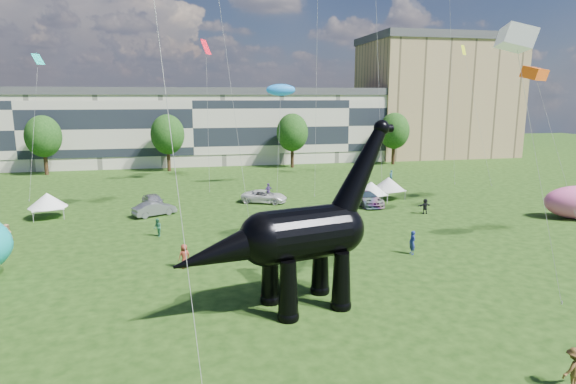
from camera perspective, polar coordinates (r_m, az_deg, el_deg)
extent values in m
plane|color=#16330C|center=(28.83, 7.78, -12.72)|extent=(220.00, 220.00, 0.00)
cube|color=beige|center=(86.93, -11.24, 7.34)|extent=(78.00, 11.00, 12.00)
cube|color=tan|center=(102.29, 17.08, 10.43)|extent=(28.00, 18.00, 22.00)
cylinder|color=#382314|center=(81.12, -26.76, 2.95)|extent=(0.56, 0.56, 3.20)
ellipsoid|color=#14380F|center=(80.67, -27.05, 6.26)|extent=(5.20, 5.20, 6.24)
cylinder|color=#382314|center=(78.44, -13.94, 3.58)|extent=(0.56, 0.56, 3.20)
ellipsoid|color=#14380F|center=(77.97, -14.10, 7.02)|extent=(5.20, 5.20, 6.24)
cylinder|color=#382314|center=(80.23, 0.51, 4.08)|extent=(0.56, 0.56, 3.20)
ellipsoid|color=#14380F|center=(79.77, 0.52, 7.44)|extent=(5.20, 5.20, 6.24)
cylinder|color=#382314|center=(85.88, 12.36, 4.30)|extent=(0.56, 0.56, 3.20)
ellipsoid|color=#14380F|center=(85.46, 12.49, 7.44)|extent=(5.20, 5.20, 6.24)
cone|color=black|center=(25.81, 0.03, -11.61)|extent=(1.36, 1.36, 3.27)
sphere|color=black|center=(26.40, 0.03, -14.49)|extent=(1.20, 1.20, 1.20)
cone|color=black|center=(27.84, -2.12, -9.87)|extent=(1.36, 1.36, 3.27)
sphere|color=black|center=(28.39, -2.10, -12.58)|extent=(1.20, 1.20, 1.20)
cone|color=black|center=(27.27, 6.35, -10.40)|extent=(1.36, 1.36, 3.27)
sphere|color=black|center=(27.83, 6.28, -13.15)|extent=(1.20, 1.20, 1.20)
cone|color=black|center=(29.20, 3.85, -8.86)|extent=(1.36, 1.36, 3.27)
sphere|color=black|center=(29.72, 3.81, -11.46)|extent=(1.20, 1.20, 1.20)
cylinder|color=black|center=(26.59, 1.90, -4.94)|extent=(5.14, 3.93, 2.94)
sphere|color=black|center=(25.66, -2.67, -5.55)|extent=(2.94, 2.94, 2.94)
sphere|color=black|center=(27.68, 6.12, -4.35)|extent=(2.83, 2.83, 2.83)
cone|color=black|center=(27.71, 8.61, 2.29)|extent=(4.37, 2.55, 5.77)
sphere|color=black|center=(28.21, 11.02, 7.49)|extent=(0.92, 0.92, 0.92)
cylinder|color=black|center=(28.40, 11.55, 7.38)|extent=(0.85, 0.64, 0.48)
cone|color=black|center=(25.03, -7.45, -6.95)|extent=(6.14, 3.57, 3.20)
imported|color=#ADAEB2|center=(52.42, -15.63, -1.12)|extent=(3.03, 4.99, 1.59)
imported|color=gray|center=(49.54, -15.55, -1.94)|extent=(4.42, 3.26, 1.39)
imported|color=silver|center=(53.62, -2.82, -0.53)|extent=(5.57, 4.14, 1.40)
imported|color=#595960|center=(53.12, 9.26, -0.65)|extent=(2.57, 5.76, 1.64)
cube|color=white|center=(54.03, 9.78, -0.27)|extent=(3.43, 3.43, 0.11)
cone|color=white|center=(53.89, 9.80, 0.50)|extent=(4.34, 4.34, 1.37)
cylinder|color=#999999|center=(52.37, 9.53, -1.19)|extent=(0.05, 0.05, 1.01)
cylinder|color=#999999|center=(53.97, 11.67, -0.89)|extent=(0.05, 0.05, 1.01)
cylinder|color=#999999|center=(54.35, 7.86, -0.68)|extent=(0.05, 0.05, 1.01)
cylinder|color=#999999|center=(55.89, 9.97, -0.41)|extent=(0.05, 0.05, 1.01)
cube|color=silver|center=(56.57, 11.78, 0.24)|extent=(3.73, 3.73, 0.12)
cone|color=silver|center=(56.43, 11.81, 1.02)|extent=(4.72, 4.72, 1.46)
cylinder|color=#999999|center=(54.79, 11.70, -0.68)|extent=(0.06, 0.06, 1.07)
cylinder|color=#999999|center=(56.66, 13.69, -0.37)|extent=(0.06, 0.06, 1.07)
cylinder|color=#999999|center=(56.74, 9.82, -0.20)|extent=(0.06, 0.06, 1.07)
cylinder|color=#999999|center=(58.56, 11.81, 0.08)|extent=(0.06, 0.06, 1.07)
cube|color=white|center=(52.32, -26.56, -1.66)|extent=(3.43, 3.43, 0.11)
cone|color=white|center=(52.17, -26.63, -0.85)|extent=(4.34, 4.34, 1.41)
cylinder|color=#999999|center=(51.18, -27.97, -2.65)|extent=(0.06, 0.06, 1.03)
cylinder|color=#999999|center=(51.14, -25.04, -2.40)|extent=(0.06, 0.06, 1.03)
cylinder|color=#999999|center=(53.75, -27.91, -2.03)|extent=(0.06, 0.06, 1.03)
cylinder|color=#999999|center=(53.71, -25.12, -1.79)|extent=(0.06, 0.06, 1.03)
imported|color=brown|center=(23.70, 30.74, -17.52)|extent=(1.27, 0.92, 1.76)
imported|color=#9D3727|center=(34.21, -12.19, -7.43)|extent=(0.98, 0.84, 1.69)
imported|color=#2D5B72|center=(68.53, 12.11, 1.89)|extent=(0.67, 0.57, 1.55)
imported|color=navy|center=(37.41, 14.51, -5.82)|extent=(0.47, 0.68, 1.80)
imported|color=#2C6E4E|center=(42.17, -15.20, -4.09)|extent=(0.82, 0.92, 1.56)
imported|color=#99734C|center=(43.85, -30.35, -4.47)|extent=(0.93, 1.09, 1.88)
imported|color=black|center=(50.40, 15.94, -1.63)|extent=(1.51, 0.67, 1.57)
imported|color=#53387F|center=(55.36, -2.33, 0.10)|extent=(1.19, 0.84, 1.88)
plane|color=red|center=(63.68, -9.71, 16.59)|extent=(1.71, 2.10, 1.83)
plane|color=#C2DA12|center=(74.03, 20.09, 15.52)|extent=(1.36, 1.08, 1.34)
plane|color=#0BAF9A|center=(66.06, -27.51, 13.80)|extent=(1.67, 1.78, 1.28)
cube|color=#D14B0D|center=(57.11, 27.19, 12.39)|extent=(4.06, 3.59, 1.51)
cube|color=white|center=(30.29, 25.33, 16.14)|extent=(2.99, 3.76, 1.40)
ellipsoid|color=blue|center=(62.08, -0.86, 12.01)|extent=(4.10, 3.23, 1.46)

